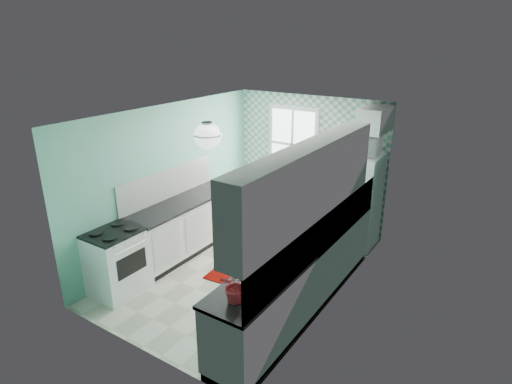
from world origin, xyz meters
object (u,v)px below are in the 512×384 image
Objects in this scene: stove at (117,260)px; fruit_bowl at (261,279)px; sink at (331,222)px; potted_plant at (237,286)px; ceiling_light at (207,136)px; microwave at (361,145)px; fridge at (356,200)px.

fruit_bowl is at bearing 4.87° from stove.
sink reaches higher than potted_plant.
ceiling_light is 0.58× the size of microwave.
fridge is 3.25m from fruit_bowl.
microwave is at bearing 91.54° from sink.
potted_plant is at bearing -5.86° from stove.
microwave is (0.00, 0.00, 0.99)m from fridge.
fruit_bowl is at bearing 90.06° from microwave.
fruit_bowl is at bearing 90.00° from potted_plant.
stove is 1.53× the size of microwave.
ceiling_light is at bearing 138.00° from potted_plant.
fruit_bowl is (0.09, -3.24, 0.15)m from fridge.
microwave is (2.31, 3.29, 1.33)m from stove.
microwave is at bearing 91.40° from potted_plant.
fruit_bowl is (2.40, 0.05, 0.48)m from stove.
potted_plant is 0.61× the size of microwave.
potted_plant is (0.09, -3.70, 0.30)m from fridge.
stove is at bearing -143.01° from sink.
fruit_bowl is at bearing -27.60° from ceiling_light.
stove is (-2.31, -3.29, -0.34)m from fridge.
fridge is 4.44× the size of potted_plant.
potted_plant reaches higher than stove.
sink reaches higher than stove.
ceiling_light is 2.26m from sink.
sink is 1.43× the size of potted_plant.
ceiling_light reaches higher than fruit_bowl.
stove is at bearing -150.61° from ceiling_light.
fruit_bowl is 3.35m from microwave.
ceiling_light reaches higher than fridge.
sink is 1.58m from microwave.
stove is 4.23m from microwave.
fruit_bowl is at bearing -92.69° from sink.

